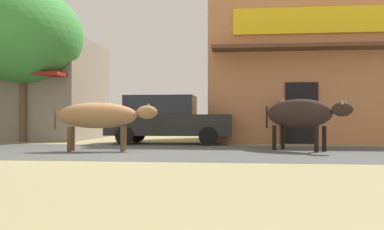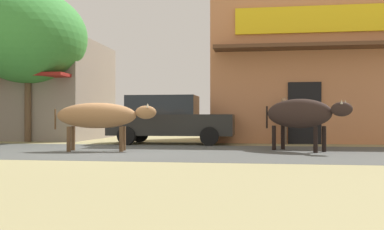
{
  "view_description": "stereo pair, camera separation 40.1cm",
  "coord_description": "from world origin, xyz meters",
  "px_view_note": "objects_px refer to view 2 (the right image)",
  "views": [
    {
      "loc": [
        3.25,
        -11.1,
        0.9
      ],
      "look_at": [
        1.89,
        1.26,
        0.97
      ],
      "focal_mm": 40.06,
      "sensor_mm": 36.0,
      "label": 1
    },
    {
      "loc": [
        3.65,
        -11.05,
        0.9
      ],
      "look_at": [
        1.89,
        1.26,
        0.97
      ],
      "focal_mm": 40.06,
      "sensor_mm": 36.0,
      "label": 2
    }
  ],
  "objects_px": {
    "roadside_tree": "(28,37)",
    "cow_near_brown": "(100,116)",
    "pedestrian_by_shop": "(284,117)",
    "parked_hatchback_car": "(169,119)",
    "cow_far_dark": "(300,114)"
  },
  "relations": [
    {
      "from": "roadside_tree",
      "to": "cow_near_brown",
      "type": "height_order",
      "value": "roadside_tree"
    },
    {
      "from": "cow_near_brown",
      "to": "roadside_tree",
      "type": "bearing_deg",
      "value": 137.45
    },
    {
      "from": "roadside_tree",
      "to": "parked_hatchback_car",
      "type": "bearing_deg",
      "value": -5.0
    },
    {
      "from": "cow_near_brown",
      "to": "pedestrian_by_shop",
      "type": "height_order",
      "value": "pedestrian_by_shop"
    },
    {
      "from": "parked_hatchback_car",
      "to": "cow_near_brown",
      "type": "distance_m",
      "value": 3.6
    },
    {
      "from": "roadside_tree",
      "to": "cow_far_dark",
      "type": "relative_size",
      "value": 2.52
    },
    {
      "from": "parked_hatchback_car",
      "to": "cow_far_dark",
      "type": "relative_size",
      "value": 1.88
    },
    {
      "from": "roadside_tree",
      "to": "pedestrian_by_shop",
      "type": "xyz_separation_m",
      "value": [
        9.3,
        -0.23,
        -2.97
      ]
    },
    {
      "from": "roadside_tree",
      "to": "cow_near_brown",
      "type": "xyz_separation_m",
      "value": [
        4.2,
        -3.86,
        -2.95
      ]
    },
    {
      "from": "roadside_tree",
      "to": "pedestrian_by_shop",
      "type": "relative_size",
      "value": 3.58
    },
    {
      "from": "cow_far_dark",
      "to": "cow_near_brown",
      "type": "bearing_deg",
      "value": -172.31
    },
    {
      "from": "cow_near_brown",
      "to": "pedestrian_by_shop",
      "type": "bearing_deg",
      "value": 35.42
    },
    {
      "from": "cow_near_brown",
      "to": "cow_far_dark",
      "type": "bearing_deg",
      "value": 7.69
    },
    {
      "from": "roadside_tree",
      "to": "cow_near_brown",
      "type": "relative_size",
      "value": 2.07
    },
    {
      "from": "pedestrian_by_shop",
      "to": "roadside_tree",
      "type": "bearing_deg",
      "value": 178.56
    }
  ]
}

